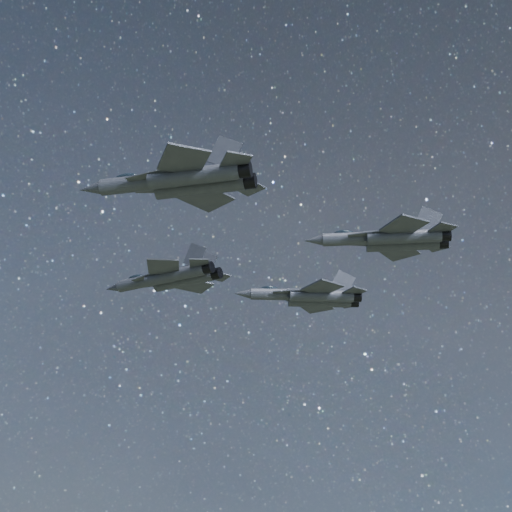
# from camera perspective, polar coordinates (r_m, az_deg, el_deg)

# --- Properties ---
(jet_lead) EXTENTS (16.74, 11.41, 4.21)m
(jet_lead) POSITION_cam_1_polar(r_m,az_deg,el_deg) (85.26, -6.84, -1.71)
(jet_lead) COLOR #383C47
(jet_left) EXTENTS (17.89, 12.08, 4.51)m
(jet_left) POSITION_cam_1_polar(r_m,az_deg,el_deg) (96.23, 4.35, -3.25)
(jet_left) COLOR #383C47
(jet_right) EXTENTS (19.02, 13.55, 4.85)m
(jet_right) POSITION_cam_1_polar(r_m,az_deg,el_deg) (71.41, -5.90, 6.04)
(jet_right) COLOR #383C47
(jet_slot) EXTENTS (15.79, 10.98, 3.97)m
(jet_slot) POSITION_cam_1_polar(r_m,az_deg,el_deg) (75.14, 10.74, 1.35)
(jet_slot) COLOR #383C47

